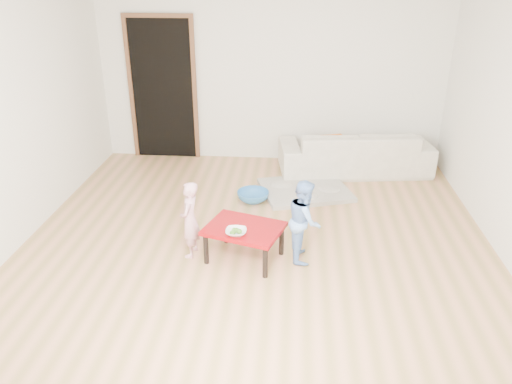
# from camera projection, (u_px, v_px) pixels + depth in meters

# --- Properties ---
(floor) EXTENTS (5.00, 5.00, 0.01)m
(floor) POSITION_uv_depth(u_px,v_px,m) (257.00, 238.00, 5.45)
(floor) COLOR #A58246
(floor) RESTS_ON ground
(back_wall) EXTENTS (5.00, 0.02, 2.60)m
(back_wall) POSITION_uv_depth(u_px,v_px,m) (271.00, 73.00, 7.17)
(back_wall) COLOR white
(back_wall) RESTS_ON floor
(left_wall) EXTENTS (0.02, 5.00, 2.60)m
(left_wall) POSITION_uv_depth(u_px,v_px,m) (14.00, 118.00, 5.09)
(left_wall) COLOR white
(left_wall) RESTS_ON floor
(doorway) EXTENTS (1.02, 0.08, 2.11)m
(doorway) POSITION_uv_depth(u_px,v_px,m) (163.00, 90.00, 7.39)
(doorway) COLOR brown
(doorway) RESTS_ON back_wall
(sofa) EXTENTS (2.20, 1.09, 0.62)m
(sofa) POSITION_uv_depth(u_px,v_px,m) (355.00, 151.00, 7.09)
(sofa) COLOR white
(sofa) RESTS_ON floor
(cushion) EXTENTS (0.59, 0.56, 0.13)m
(cushion) POSITION_uv_depth(u_px,v_px,m) (330.00, 144.00, 6.88)
(cushion) COLOR orange
(cushion) RESTS_ON sofa
(red_table) EXTENTS (0.87, 0.75, 0.37)m
(red_table) POSITION_uv_depth(u_px,v_px,m) (244.00, 243.00, 5.01)
(red_table) COLOR maroon
(red_table) RESTS_ON floor
(bowl) EXTENTS (0.20, 0.20, 0.05)m
(bowl) POSITION_uv_depth(u_px,v_px,m) (236.00, 232.00, 4.78)
(bowl) COLOR white
(bowl) RESTS_ON red_table
(broccoli) EXTENTS (0.12, 0.12, 0.06)m
(broccoli) POSITION_uv_depth(u_px,v_px,m) (236.00, 232.00, 4.78)
(broccoli) COLOR #2D5919
(broccoli) RESTS_ON red_table
(child_pink) EXTENTS (0.21, 0.31, 0.80)m
(child_pink) POSITION_uv_depth(u_px,v_px,m) (190.00, 220.00, 4.99)
(child_pink) COLOR #D66179
(child_pink) RESTS_ON floor
(child_blue) EXTENTS (0.34, 0.43, 0.85)m
(child_blue) POSITION_uv_depth(u_px,v_px,m) (304.00, 220.00, 4.93)
(child_blue) COLOR #6592EB
(child_blue) RESTS_ON floor
(basin) EXTENTS (0.40, 0.40, 0.13)m
(basin) POSITION_uv_depth(u_px,v_px,m) (253.00, 196.00, 6.29)
(basin) COLOR #3075B6
(basin) RESTS_ON floor
(blanket) EXTENTS (1.31, 1.19, 0.05)m
(blanket) POSITION_uv_depth(u_px,v_px,m) (305.00, 190.00, 6.55)
(blanket) COLOR beige
(blanket) RESTS_ON floor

